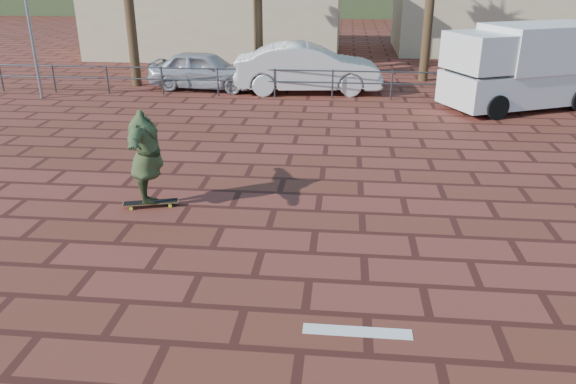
% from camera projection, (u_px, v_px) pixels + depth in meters
% --- Properties ---
extents(ground, '(120.00, 120.00, 0.00)m').
position_uv_depth(ground, '(309.00, 280.00, 8.37)').
color(ground, maroon).
rests_on(ground, ground).
extents(paint_stripe, '(1.40, 0.22, 0.01)m').
position_uv_depth(paint_stripe, '(357.00, 332.00, 7.20)').
color(paint_stripe, white).
rests_on(paint_stripe, ground).
extents(guardrail, '(24.06, 0.06, 1.00)m').
position_uv_depth(guardrail, '(333.00, 79.00, 19.15)').
color(guardrail, '#47494F').
rests_on(guardrail, ground).
extents(building_west, '(12.60, 7.60, 4.50)m').
position_uv_depth(building_west, '(220.00, 7.00, 28.29)').
color(building_west, beige).
rests_on(building_west, ground).
extents(building_east, '(10.60, 6.60, 5.00)m').
position_uv_depth(building_east, '(496.00, 0.00, 28.73)').
color(building_east, beige).
rests_on(building_east, ground).
extents(longboard, '(1.08, 0.51, 0.10)m').
position_uv_depth(longboard, '(151.00, 203.00, 10.83)').
color(longboard, olive).
rests_on(longboard, ground).
extents(skateboarder, '(1.14, 2.32, 1.82)m').
position_uv_depth(skateboarder, '(146.00, 157.00, 10.48)').
color(skateboarder, '#394927').
rests_on(skateboarder, longboard).
extents(campervan, '(5.42, 4.00, 2.60)m').
position_uv_depth(campervan, '(526.00, 65.00, 17.72)').
color(campervan, white).
rests_on(campervan, ground).
extents(car_silver, '(4.22, 2.11, 1.38)m').
position_uv_depth(car_silver, '(204.00, 70.00, 20.64)').
color(car_silver, '#AFB1B7').
rests_on(car_silver, ground).
extents(car_white, '(5.34, 2.31, 1.71)m').
position_uv_depth(car_white, '(308.00, 68.00, 20.09)').
color(car_white, silver).
rests_on(car_white, ground).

